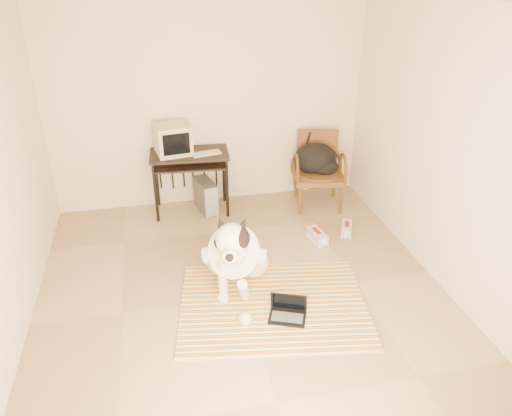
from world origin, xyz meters
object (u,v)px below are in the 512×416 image
object	(u,v)px
backpack	(317,160)
dog	(236,254)
crt_monitor	(173,139)
computer_desk	(190,162)
pc_tower	(206,196)
laptop	(288,311)
rattan_chair	(318,170)

from	to	relation	value
backpack	dog	bearing A→B (deg)	-130.08
dog	crt_monitor	xyz separation A→B (m)	(-0.45, 1.78, 0.60)
computer_desk	pc_tower	world-z (taller)	computer_desk
computer_desk	pc_tower	distance (m)	0.52
laptop	dog	bearing A→B (deg)	122.96
laptop	rattan_chair	distance (m)	2.47
laptop	backpack	xyz separation A→B (m)	(0.99, 2.21, 0.55)
dog	crt_monitor	bearing A→B (deg)	104.05
computer_desk	rattan_chair	distance (m)	1.68
computer_desk	crt_monitor	distance (m)	0.35
laptop	crt_monitor	size ratio (longest dim) A/B	0.87
dog	laptop	size ratio (longest dim) A/B	3.34
crt_monitor	backpack	size ratio (longest dim) A/B	0.83
computer_desk	dog	bearing A→B (deg)	-81.43
computer_desk	crt_monitor	bearing A→B (deg)	166.78
pc_tower	rattan_chair	size ratio (longest dim) A/B	0.49
dog	crt_monitor	distance (m)	1.94
crt_monitor	pc_tower	world-z (taller)	crt_monitor
crt_monitor	rattan_chair	world-z (taller)	crt_monitor
dog	computer_desk	world-z (taller)	dog
rattan_chair	dog	bearing A→B (deg)	-130.73
computer_desk	rattan_chair	size ratio (longest dim) A/B	1.05
computer_desk	backpack	xyz separation A→B (m)	(1.63, -0.12, -0.07)
rattan_chair	computer_desk	bearing A→B (deg)	175.98
pc_tower	computer_desk	bearing A→B (deg)	175.76
dog	rattan_chair	world-z (taller)	dog
crt_monitor	computer_desk	bearing A→B (deg)	-13.22
pc_tower	backpack	distance (m)	1.51
computer_desk	crt_monitor	world-z (taller)	crt_monitor
pc_tower	backpack	world-z (taller)	backpack
pc_tower	rattan_chair	bearing A→B (deg)	-3.99
dog	pc_tower	size ratio (longest dim) A/B	2.88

